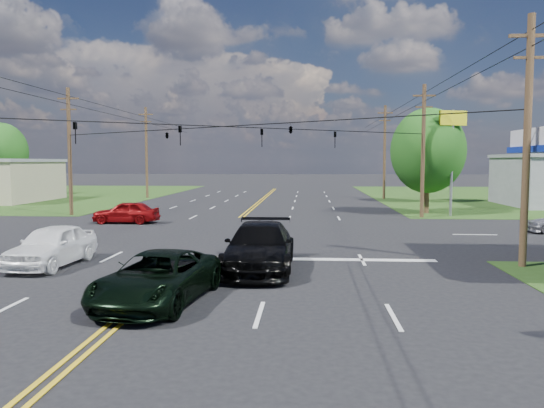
# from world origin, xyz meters

# --- Properties ---
(ground) EXTENTS (280.00, 280.00, 0.00)m
(ground) POSITION_xyz_m (0.00, 12.00, 0.00)
(ground) COLOR black
(ground) RESTS_ON ground
(stop_bar) EXTENTS (10.00, 0.50, 0.02)m
(stop_bar) POSITION_xyz_m (5.00, 4.00, 0.00)
(stop_bar) COLOR silver
(stop_bar) RESTS_ON ground
(pole_se) EXTENTS (1.60, 0.28, 9.50)m
(pole_se) POSITION_xyz_m (13.00, 3.00, 4.92)
(pole_se) COLOR #482E1E
(pole_se) RESTS_ON ground
(pole_nw) EXTENTS (1.60, 0.28, 9.50)m
(pole_nw) POSITION_xyz_m (-13.00, 21.00, 4.92)
(pole_nw) COLOR #482E1E
(pole_nw) RESTS_ON ground
(pole_ne) EXTENTS (1.60, 0.28, 9.50)m
(pole_ne) POSITION_xyz_m (13.00, 21.00, 4.92)
(pole_ne) COLOR #482E1E
(pole_ne) RESTS_ON ground
(pole_left_far) EXTENTS (1.60, 0.28, 10.00)m
(pole_left_far) POSITION_xyz_m (-13.00, 40.00, 5.17)
(pole_left_far) COLOR #482E1E
(pole_left_far) RESTS_ON ground
(pole_right_far) EXTENTS (1.60, 0.28, 10.00)m
(pole_right_far) POSITION_xyz_m (13.00, 40.00, 5.17)
(pole_right_far) COLOR #482E1E
(pole_right_far) RESTS_ON ground
(span_wire_signals) EXTENTS (26.00, 18.00, 1.13)m
(span_wire_signals) POSITION_xyz_m (0.00, 12.00, 6.00)
(span_wire_signals) COLOR black
(span_wire_signals) RESTS_ON ground
(power_lines) EXTENTS (26.04, 100.00, 0.64)m
(power_lines) POSITION_xyz_m (0.00, 10.00, 8.60)
(power_lines) COLOR black
(power_lines) RESTS_ON ground
(tree_right_a) EXTENTS (5.70, 5.70, 8.18)m
(tree_right_a) POSITION_xyz_m (14.00, 24.00, 4.87)
(tree_right_a) COLOR #482E1E
(tree_right_a) RESTS_ON ground
(tree_right_b) EXTENTS (4.94, 4.94, 7.09)m
(tree_right_b) POSITION_xyz_m (16.50, 36.00, 4.22)
(tree_right_b) COLOR #482E1E
(tree_right_b) RESTS_ON ground
(tree_far_l) EXTENTS (6.08, 6.08, 8.72)m
(tree_far_l) POSITION_xyz_m (-32.00, 44.00, 5.19)
(tree_far_l) COLOR #482E1E
(tree_far_l) RESTS_ON ground
(pickup_dkgreen) EXTENTS (3.08, 5.51, 1.46)m
(pickup_dkgreen) POSITION_xyz_m (0.50, -3.04, 0.73)
(pickup_dkgreen) COLOR black
(pickup_dkgreen) RESTS_ON ground
(suv_black) EXTENTS (2.45, 6.03, 1.75)m
(suv_black) POSITION_xyz_m (3.00, 1.72, 0.87)
(suv_black) COLOR black
(suv_black) RESTS_ON ground
(pickup_white) EXTENTS (2.13, 4.78, 1.60)m
(pickup_white) POSITION_xyz_m (-5.12, 2.04, 0.80)
(pickup_white) COLOR white
(pickup_white) RESTS_ON ground
(sedan_red) EXTENTS (4.27, 1.72, 1.45)m
(sedan_red) POSITION_xyz_m (-7.10, 16.17, 0.73)
(sedan_red) COLOR maroon
(sedan_red) RESTS_ON ground
(polesign_ne) EXTENTS (2.12, 0.88, 7.79)m
(polesign_ne) POSITION_xyz_m (15.30, 22.00, 6.03)
(polesign_ne) COLOR #A5A5AA
(polesign_ne) RESTS_ON ground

